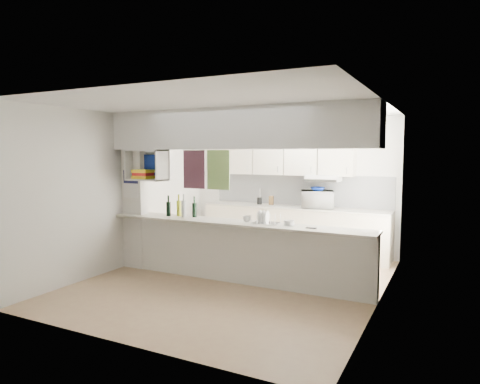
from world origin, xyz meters
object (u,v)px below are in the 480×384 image
Objects in this scene: bowl at (318,189)px; dish_rack at (266,218)px; microwave at (317,199)px; wine_bottles at (181,208)px.

bowl reaches higher than dish_rack.
wine_bottles is (-1.66, -2.02, -0.03)m from microwave.
microwave is at bearing 112.28° from bowl.
dish_rack is at bearing -95.01° from bowl.
dish_rack is 0.76× the size of wine_bottles.
dish_rack is at bearing -1.44° from wine_bottles.
wine_bottles is at bearing 32.54° from microwave.
bowl is at bearing 49.83° from wine_bottles.
microwave is 2.07m from dish_rack.
bowl is 0.52× the size of wine_bottles.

